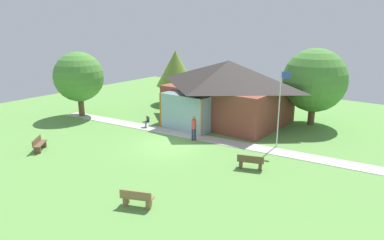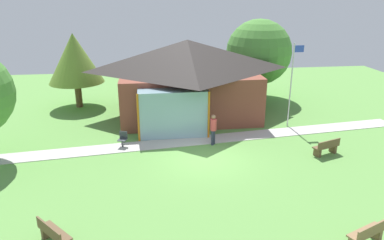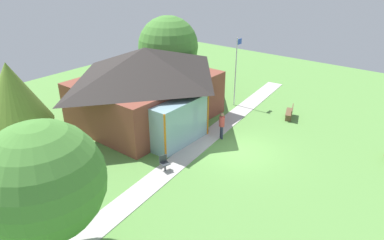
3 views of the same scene
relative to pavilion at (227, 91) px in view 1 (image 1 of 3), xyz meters
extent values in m
plane|color=#609947|center=(0.10, -7.27, -2.62)|extent=(44.00, 44.00, 0.00)
cube|color=brown|center=(0.05, 0.15, -1.09)|extent=(8.79, 6.93, 3.06)
pyramid|color=#2D2826|center=(0.05, 0.15, 1.43)|extent=(9.79, 7.93, 1.99)
cube|color=#8CB2BF|center=(-1.27, -3.91, -1.25)|extent=(3.96, 1.20, 2.75)
cylinder|color=orange|center=(-3.25, -4.51, -1.25)|extent=(0.12, 0.12, 2.75)
cylinder|color=orange|center=(0.71, -4.51, -1.25)|extent=(0.12, 0.12, 2.75)
cube|color=#BCB7B2|center=(0.10, -4.86, -2.61)|extent=(25.25, 4.18, 0.03)
cylinder|color=silver|center=(5.97, -3.21, -0.04)|extent=(0.08, 0.08, 5.17)
cube|color=blue|center=(6.27, -3.21, 2.20)|extent=(0.60, 0.02, 0.40)
cube|color=olive|center=(4.30, -14.46, -2.17)|extent=(1.55, 0.99, 0.06)
cube|color=olive|center=(3.80, -14.67, -2.43)|extent=(0.30, 0.43, 0.39)
cube|color=olive|center=(4.81, -14.24, -2.43)|extent=(0.30, 0.43, 0.39)
cube|color=olive|center=(4.38, -14.63, -1.96)|extent=(1.41, 0.64, 0.36)
cube|color=brown|center=(-5.95, -13.15, -2.17)|extent=(1.32, 1.42, 0.06)
cube|color=brown|center=(-6.32, -12.73, -2.43)|extent=(0.41, 0.38, 0.39)
cube|color=brown|center=(-5.59, -13.56, -2.43)|extent=(0.41, 0.38, 0.39)
cube|color=brown|center=(-6.10, -13.27, -1.96)|extent=(1.03, 1.17, 0.36)
cube|color=brown|center=(6.33, -7.53, -2.17)|extent=(1.56, 0.92, 0.06)
cube|color=brown|center=(5.81, -7.72, -2.43)|extent=(0.29, 0.43, 0.39)
cube|color=brown|center=(6.85, -7.35, -2.43)|extent=(0.29, 0.43, 0.39)
cube|color=brown|center=(6.40, -7.71, -1.96)|extent=(1.43, 0.56, 0.36)
cube|color=#33383D|center=(-4.15, -5.27, -2.18)|extent=(0.56, 0.56, 0.04)
cube|color=#33383D|center=(-4.08, -5.08, -1.96)|extent=(0.43, 0.17, 0.40)
cylinder|color=#4C4C51|center=(-4.15, -5.27, -2.41)|extent=(0.10, 0.10, 0.42)
cylinder|color=#4C4C51|center=(-4.15, -5.27, -2.61)|extent=(0.36, 0.36, 0.02)
cylinder|color=#2D3347|center=(0.85, -5.46, -2.20)|extent=(0.14, 0.14, 0.85)
cylinder|color=#2D3347|center=(0.74, -5.60, -2.20)|extent=(0.14, 0.14, 0.85)
cylinder|color=#BF3F3F|center=(0.79, -5.53, -1.45)|extent=(0.34, 0.34, 0.65)
sphere|color=#846047|center=(0.79, -5.53, -1.00)|extent=(0.24, 0.24, 0.24)
cylinder|color=brown|center=(-11.06, -6.21, -1.67)|extent=(0.49, 0.49, 1.90)
sphere|color=#4C8C38|center=(-11.06, -6.21, 0.87)|extent=(4.24, 4.24, 4.24)
cylinder|color=brown|center=(5.94, 3.40, -1.75)|extent=(0.53, 0.53, 1.74)
sphere|color=#4C8C38|center=(5.94, 3.40, 0.99)|extent=(4.99, 4.99, 4.99)
cylinder|color=brown|center=(-7.65, 2.67, -1.70)|extent=(0.47, 0.47, 1.84)
cone|color=olive|center=(-7.65, 2.67, 0.96)|extent=(3.86, 3.86, 3.48)
camera|label=1|loc=(15.05, -24.51, 5.50)|focal=33.31mm
camera|label=2|loc=(-2.75, -23.80, 5.34)|focal=34.12mm
camera|label=3|loc=(-15.63, -16.17, 7.64)|focal=32.80mm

